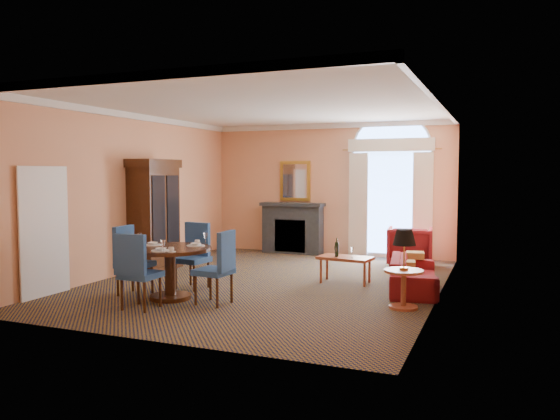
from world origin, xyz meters
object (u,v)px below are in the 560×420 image
at_px(dining_table, 170,261).
at_px(side_table, 404,259).
at_px(armoire, 154,217).
at_px(armchair, 410,247).
at_px(coffee_table, 345,259).
at_px(sofa, 414,274).

bearing_deg(dining_table, side_table, 12.46).
bearing_deg(armoire, dining_table, -49.64).
height_order(armchair, coffee_table, armchair).
relative_size(armchair, side_table, 0.81).
xyz_separation_m(armoire, sofa, (5.27, 0.04, -0.82)).
bearing_deg(sofa, armoire, 81.58).
xyz_separation_m(armoire, dining_table, (1.77, -2.08, -0.50)).
distance_m(armoire, coffee_table, 4.07).
bearing_deg(armoire, armchair, 26.26).
height_order(dining_table, coffee_table, dining_table).
bearing_deg(side_table, dining_table, -167.54).
xyz_separation_m(armchair, side_table, (0.48, -3.69, 0.31)).
distance_m(sofa, side_table, 1.42).
distance_m(armoire, sofa, 5.33).
distance_m(dining_table, coffee_table, 3.19).
xyz_separation_m(armoire, armchair, (4.84, 2.39, -0.67)).
bearing_deg(armchair, side_table, 90.45).
height_order(armoire, dining_table, armoire).
bearing_deg(side_table, sofa, 92.14).
bearing_deg(armchair, dining_table, 48.56).
relative_size(armoire, dining_table, 1.73).
xyz_separation_m(dining_table, sofa, (3.50, 2.13, -0.32)).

